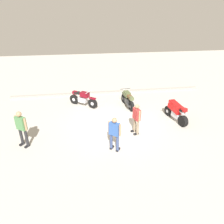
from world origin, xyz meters
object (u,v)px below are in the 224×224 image
Objects in this scene: motorcycle_olive_vintage at (128,100)px; person_in_green_shirt at (22,127)px; motorcycle_maroon_cruiser at (83,98)px; person_in_blue_shirt at (114,132)px; person_in_red_shirt at (136,117)px; motorcycle_red_sportbike at (176,111)px.

motorcycle_olive_vintage is 6.61m from person_in_green_shirt.
person_in_blue_shirt reaches higher than motorcycle_maroon_cruiser.
person_in_red_shirt is (-0.26, -3.18, 0.41)m from motorcycle_olive_vintage.
person_in_blue_shirt is at bearing 151.92° from motorcycle_olive_vintage.
person_in_blue_shirt is (-3.83, -2.22, 0.33)m from motorcycle_red_sportbike.
motorcycle_maroon_cruiser is (-2.83, 0.53, 0.03)m from motorcycle_olive_vintage.
person_in_green_shirt reaches higher than motorcycle_olive_vintage.
motorcycle_olive_vintage is at bearing 158.30° from person_in_green_shirt.
motorcycle_maroon_cruiser is at bearing 49.40° from motorcycle_red_sportbike.
person_in_red_shirt reaches higher than motorcycle_red_sportbike.
person_in_blue_shirt reaches higher than motorcycle_red_sportbike.
person_in_blue_shirt reaches higher than person_in_red_shirt.
motorcycle_maroon_cruiser is 5.79m from motorcycle_red_sportbike.
person_in_blue_shirt is at bearing -39.74° from motorcycle_maroon_cruiser.
person_in_green_shirt is (-7.86, -1.27, 0.41)m from motorcycle_red_sportbike.
motorcycle_maroon_cruiser is 0.91× the size of motorcycle_red_sportbike.
person_in_green_shirt reaches higher than motorcycle_red_sportbike.
motorcycle_olive_vintage is 1.11× the size of motorcycle_maroon_cruiser.
person_in_green_shirt is at bearing -11.34° from person_in_red_shirt.
person_in_green_shirt is at bearing -88.61° from motorcycle_maroon_cruiser.
motorcycle_red_sportbike reaches higher than motorcycle_olive_vintage.
motorcycle_red_sportbike is (5.10, -2.75, 0.07)m from motorcycle_maroon_cruiser.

